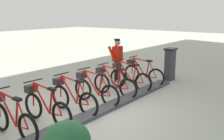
{
  "coord_description": "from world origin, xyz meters",
  "views": [
    {
      "loc": [
        -4.34,
        4.91,
        2.65
      ],
      "look_at": [
        0.5,
        -1.41,
        0.9
      ],
      "focal_mm": 42.44,
      "sensor_mm": 36.0,
      "label": 1
    }
  ],
  "objects_px": {
    "bike_docked_3": "(94,89)",
    "payment_kiosk": "(170,64)",
    "bike_docked_2": "(113,83)",
    "bike_docked_4": "(72,97)",
    "bike_docked_0": "(142,73)",
    "worker_near_rack": "(117,59)",
    "bike_docked_6": "(11,118)",
    "bike_docked_5": "(45,106)",
    "bike_docked_1": "(128,77)"
  },
  "relations": [
    {
      "from": "payment_kiosk",
      "to": "bike_docked_4",
      "type": "relative_size",
      "value": 0.74
    },
    {
      "from": "bike_docked_1",
      "to": "bike_docked_4",
      "type": "distance_m",
      "value": 2.71
    },
    {
      "from": "bike_docked_4",
      "to": "worker_near_rack",
      "type": "xyz_separation_m",
      "value": [
        0.91,
        -3.29,
        0.48
      ]
    },
    {
      "from": "bike_docked_2",
      "to": "bike_docked_4",
      "type": "xyz_separation_m",
      "value": [
        0.0,
        1.81,
        0.0
      ]
    },
    {
      "from": "payment_kiosk",
      "to": "bike_docked_4",
      "type": "height_order",
      "value": "payment_kiosk"
    },
    {
      "from": "bike_docked_2",
      "to": "worker_near_rack",
      "type": "relative_size",
      "value": 1.04
    },
    {
      "from": "bike_docked_2",
      "to": "bike_docked_3",
      "type": "xyz_separation_m",
      "value": [
        0.0,
        0.9,
        0.0
      ]
    },
    {
      "from": "bike_docked_4",
      "to": "bike_docked_6",
      "type": "xyz_separation_m",
      "value": [
        0.0,
        1.81,
        0.0
      ]
    },
    {
      "from": "bike_docked_3",
      "to": "bike_docked_4",
      "type": "height_order",
      "value": "same"
    },
    {
      "from": "worker_near_rack",
      "to": "bike_docked_0",
      "type": "bearing_deg",
      "value": -160.47
    },
    {
      "from": "payment_kiosk",
      "to": "bike_docked_0",
      "type": "bearing_deg",
      "value": 63.7
    },
    {
      "from": "payment_kiosk",
      "to": "bike_docked_4",
      "type": "distance_m",
      "value": 4.81
    },
    {
      "from": "payment_kiosk",
      "to": "bike_docked_5",
      "type": "distance_m",
      "value": 5.71
    },
    {
      "from": "bike_docked_5",
      "to": "worker_near_rack",
      "type": "distance_m",
      "value": 4.32
    },
    {
      "from": "payment_kiosk",
      "to": "worker_near_rack",
      "type": "distance_m",
      "value": 2.11
    },
    {
      "from": "bike_docked_1",
      "to": "bike_docked_2",
      "type": "bearing_deg",
      "value": 90.0
    },
    {
      "from": "bike_docked_2",
      "to": "bike_docked_6",
      "type": "distance_m",
      "value": 3.61
    },
    {
      "from": "bike_docked_5",
      "to": "bike_docked_3",
      "type": "bearing_deg",
      "value": -90.0
    },
    {
      "from": "bike_docked_2",
      "to": "bike_docked_4",
      "type": "height_order",
      "value": "same"
    },
    {
      "from": "bike_docked_2",
      "to": "bike_docked_5",
      "type": "bearing_deg",
      "value": 90.0
    },
    {
      "from": "bike_docked_0",
      "to": "bike_docked_2",
      "type": "height_order",
      "value": "same"
    },
    {
      "from": "bike_docked_4",
      "to": "bike_docked_6",
      "type": "bearing_deg",
      "value": 90.0
    },
    {
      "from": "bike_docked_0",
      "to": "payment_kiosk",
      "type": "bearing_deg",
      "value": -116.3
    },
    {
      "from": "bike_docked_0",
      "to": "bike_docked_6",
      "type": "distance_m",
      "value": 5.42
    },
    {
      "from": "payment_kiosk",
      "to": "bike_docked_2",
      "type": "height_order",
      "value": "payment_kiosk"
    },
    {
      "from": "worker_near_rack",
      "to": "bike_docked_4",
      "type": "bearing_deg",
      "value": 105.53
    },
    {
      "from": "bike_docked_5",
      "to": "bike_docked_0",
      "type": "bearing_deg",
      "value": -90.0
    },
    {
      "from": "bike_docked_6",
      "to": "bike_docked_0",
      "type": "bearing_deg",
      "value": -90.0
    },
    {
      "from": "payment_kiosk",
      "to": "bike_docked_6",
      "type": "xyz_separation_m",
      "value": [
        0.57,
        6.58,
        -0.24
      ]
    },
    {
      "from": "bike_docked_1",
      "to": "worker_near_rack",
      "type": "relative_size",
      "value": 1.04
    },
    {
      "from": "bike_docked_3",
      "to": "worker_near_rack",
      "type": "bearing_deg",
      "value": -69.04
    },
    {
      "from": "bike_docked_4",
      "to": "bike_docked_6",
      "type": "distance_m",
      "value": 1.81
    },
    {
      "from": "bike_docked_3",
      "to": "payment_kiosk",
      "type": "bearing_deg",
      "value": -98.41
    },
    {
      "from": "bike_docked_1",
      "to": "bike_docked_3",
      "type": "height_order",
      "value": "same"
    },
    {
      "from": "bike_docked_0",
      "to": "worker_near_rack",
      "type": "distance_m",
      "value": 1.08
    },
    {
      "from": "bike_docked_1",
      "to": "bike_docked_5",
      "type": "xyz_separation_m",
      "value": [
        0.0,
        3.61,
        0.0
      ]
    },
    {
      "from": "bike_docked_3",
      "to": "bike_docked_6",
      "type": "height_order",
      "value": "same"
    },
    {
      "from": "bike_docked_0",
      "to": "bike_docked_2",
      "type": "bearing_deg",
      "value": 90.0
    },
    {
      "from": "bike_docked_0",
      "to": "bike_docked_2",
      "type": "xyz_separation_m",
      "value": [
        0.0,
        1.81,
        0.0
      ]
    },
    {
      "from": "payment_kiosk",
      "to": "worker_near_rack",
      "type": "xyz_separation_m",
      "value": [
        1.49,
        1.48,
        0.24
      ]
    },
    {
      "from": "payment_kiosk",
      "to": "bike_docked_1",
      "type": "distance_m",
      "value": 2.15
    },
    {
      "from": "payment_kiosk",
      "to": "bike_docked_5",
      "type": "relative_size",
      "value": 0.74
    },
    {
      "from": "bike_docked_0",
      "to": "bike_docked_5",
      "type": "height_order",
      "value": "same"
    },
    {
      "from": "payment_kiosk",
      "to": "bike_docked_3",
      "type": "distance_m",
      "value": 3.92
    },
    {
      "from": "bike_docked_0",
      "to": "bike_docked_4",
      "type": "height_order",
      "value": "same"
    },
    {
      "from": "bike_docked_2",
      "to": "worker_near_rack",
      "type": "bearing_deg",
      "value": -58.35
    },
    {
      "from": "bike_docked_3",
      "to": "bike_docked_4",
      "type": "relative_size",
      "value": 1.0
    },
    {
      "from": "bike_docked_5",
      "to": "worker_near_rack",
      "type": "relative_size",
      "value": 1.04
    },
    {
      "from": "bike_docked_2",
      "to": "bike_docked_6",
      "type": "bearing_deg",
      "value": 90.0
    },
    {
      "from": "bike_docked_6",
      "to": "payment_kiosk",
      "type": "bearing_deg",
      "value": -94.97
    }
  ]
}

